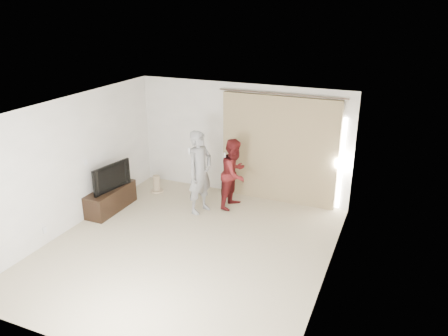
{
  "coord_description": "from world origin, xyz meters",
  "views": [
    {
      "loc": [
        3.36,
        -6.15,
        4.24
      ],
      "look_at": [
        0.23,
        1.2,
        1.2
      ],
      "focal_mm": 35.0,
      "sensor_mm": 36.0,
      "label": 1
    }
  ],
  "objects_px": {
    "tv_console": "(111,199)",
    "person_man": "(200,172)",
    "person_woman": "(234,174)",
    "tv": "(109,176)"
  },
  "relations": [
    {
      "from": "tv",
      "to": "person_woman",
      "type": "bearing_deg",
      "value": -52.71
    },
    {
      "from": "person_woman",
      "to": "person_man",
      "type": "bearing_deg",
      "value": -138.4
    },
    {
      "from": "person_man",
      "to": "person_woman",
      "type": "height_order",
      "value": "person_man"
    },
    {
      "from": "tv",
      "to": "person_woman",
      "type": "xyz_separation_m",
      "value": [
        2.4,
        1.21,
        -0.01
      ]
    },
    {
      "from": "tv_console",
      "to": "person_woman",
      "type": "bearing_deg",
      "value": 26.77
    },
    {
      "from": "person_man",
      "to": "person_woman",
      "type": "xyz_separation_m",
      "value": [
        0.57,
        0.51,
        -0.12
      ]
    },
    {
      "from": "person_man",
      "to": "person_woman",
      "type": "relative_size",
      "value": 1.16
    },
    {
      "from": "person_man",
      "to": "person_woman",
      "type": "distance_m",
      "value": 0.78
    },
    {
      "from": "tv_console",
      "to": "person_man",
      "type": "relative_size",
      "value": 0.72
    },
    {
      "from": "tv_console",
      "to": "person_man",
      "type": "distance_m",
      "value": 2.06
    }
  ]
}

